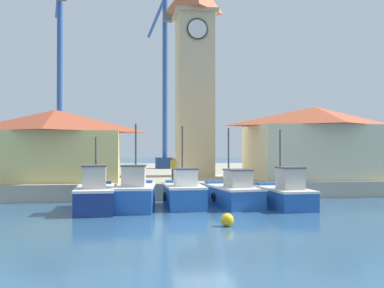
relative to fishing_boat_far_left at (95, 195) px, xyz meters
The scene contains 14 objects.
ground_plane 6.80m from the fishing_boat_far_left, 44.64° to the right, with size 300.00×300.00×0.00m, color #2D567A.
quay_wharf 24.47m from the fishing_boat_far_left, 78.67° to the left, with size 120.00×40.00×1.04m, color #A89E89.
fishing_boat_far_left is the anchor object (origin of this frame).
fishing_boat_left_outer 2.02m from the fishing_boat_far_left, ahead, with size 2.40×4.33×4.52m.
fishing_boat_left_inner 4.74m from the fishing_boat_far_left, 10.24° to the left, with size 2.08×4.16×4.45m.
fishing_boat_mid_left 7.46m from the fishing_boat_far_left, ahead, with size 2.63×5.03×4.36m.
fishing_boat_center 10.07m from the fishing_boat_far_left, ahead, with size 2.15×4.72×4.25m.
clock_tower 16.30m from the fishing_boat_far_left, 59.63° to the left, with size 3.30×3.30×17.69m.
warehouse_left 9.15m from the fishing_boat_far_left, 111.68° to the left, with size 9.01×7.02×4.79m.
warehouse_right 17.25m from the fishing_boat_far_left, 26.73° to the left, with size 9.62×6.83×5.21m.
port_crane_near 27.85m from the fishing_boat_far_left, 77.59° to the left, with size 2.59×9.89×19.20m.
port_crane_far 24.88m from the fishing_boat_far_left, 102.44° to the left, with size 2.52×8.66×20.15m.
mooring_buoy 7.86m from the fishing_boat_far_left, 43.91° to the right, with size 0.54×0.54×0.54m, color gold.
dock_worker_near_tower 6.93m from the fishing_boat_far_left, 48.44° to the left, with size 0.34×0.22×1.62m.
Camera 1 is at (-3.24, -18.62, 3.14)m, focal length 42.00 mm.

